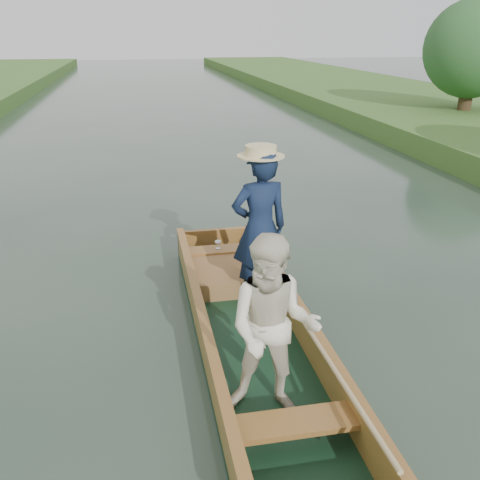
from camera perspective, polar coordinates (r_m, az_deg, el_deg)
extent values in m
plane|color=#283D30|center=(5.75, 1.16, -11.02)|extent=(120.00, 120.00, 0.00)
cylinder|color=#47331E|center=(19.81, 22.95, 13.99)|extent=(0.44, 0.44, 2.14)
sphere|color=#215020|center=(19.71, 23.60, 18.20)|extent=(3.10, 3.10, 3.10)
cube|color=#13331E|center=(5.73, 1.17, -10.68)|extent=(1.10, 5.00, 0.08)
cube|color=olive|center=(5.56, -4.04, -9.45)|extent=(0.08, 5.00, 0.32)
cube|color=olive|center=(5.74, 6.22, -8.42)|extent=(0.08, 5.00, 0.32)
cube|color=olive|center=(7.81, -2.61, 0.06)|extent=(1.10, 0.08, 0.32)
cube|color=olive|center=(5.46, -4.09, -7.83)|extent=(0.10, 5.00, 0.04)
cube|color=olive|center=(5.66, 6.29, -6.84)|extent=(0.10, 5.00, 0.04)
cube|color=olive|center=(7.28, -1.96, -1.08)|extent=(0.94, 0.30, 0.05)
cube|color=olive|center=(4.33, 5.89, -18.82)|extent=(0.94, 0.30, 0.05)
imported|color=#121E39|center=(6.06, 2.11, 1.21)|extent=(0.71, 0.51, 1.82)
cylinder|color=beige|center=(5.82, 2.23, 9.28)|extent=(0.52, 0.52, 0.12)
imported|color=silver|center=(4.33, 3.56, -9.42)|extent=(0.92, 0.81, 1.58)
cube|color=#9D4932|center=(6.78, -1.45, -3.86)|extent=(0.85, 0.90, 0.22)
sphere|color=tan|center=(6.65, 1.28, -2.21)|extent=(0.22, 0.22, 0.22)
sphere|color=tan|center=(6.57, 1.32, -0.93)|extent=(0.16, 0.16, 0.16)
sphere|color=tan|center=(6.53, 0.81, -0.39)|extent=(0.06, 0.06, 0.06)
sphere|color=tan|center=(6.56, 1.84, -0.32)|extent=(0.06, 0.06, 0.06)
sphere|color=tan|center=(6.52, 1.44, -1.28)|extent=(0.07, 0.07, 0.07)
sphere|color=tan|center=(6.60, 0.49, -2.09)|extent=(0.08, 0.08, 0.08)
sphere|color=tan|center=(6.64, 2.16, -1.95)|extent=(0.08, 0.08, 0.08)
sphere|color=tan|center=(6.65, 0.88, -3.09)|extent=(0.09, 0.09, 0.09)
sphere|color=tan|center=(6.67, 1.80, -3.01)|extent=(0.09, 0.09, 0.09)
cylinder|color=silver|center=(7.26, -2.35, -0.89)|extent=(0.07, 0.07, 0.01)
cylinder|color=silver|center=(7.24, -2.36, -0.60)|extent=(0.01, 0.01, 0.08)
ellipsoid|color=silver|center=(7.22, -2.36, -0.20)|extent=(0.09, 0.09, 0.05)
cylinder|color=tan|center=(5.25, 6.87, -8.75)|extent=(0.04, 3.97, 0.18)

